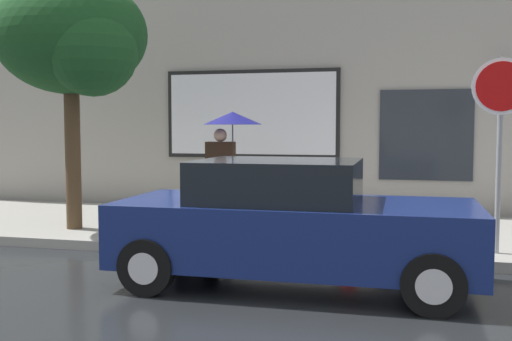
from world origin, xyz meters
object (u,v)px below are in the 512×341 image
object	(u,v)px
pedestrian_with_umbrella	(229,135)
street_tree	(75,40)
fire_hydrant	(350,218)
stop_sign	(501,116)
parked_car	(292,224)

from	to	relation	value
pedestrian_with_umbrella	street_tree	world-z (taller)	street_tree
pedestrian_with_umbrella	fire_hydrant	bearing A→B (deg)	-23.42
street_tree	stop_sign	size ratio (longest dim) A/B	1.60
pedestrian_with_umbrella	stop_sign	xyz separation A→B (m)	(4.20, -1.40, 0.28)
parked_car	fire_hydrant	distance (m)	2.19
parked_car	pedestrian_with_umbrella	size ratio (longest dim) A/B	2.10
fire_hydrant	street_tree	bearing A→B (deg)	-178.56
stop_sign	fire_hydrant	bearing A→B (deg)	167.43
pedestrian_with_umbrella	street_tree	xyz separation A→B (m)	(-2.31, -1.06, 1.56)
parked_car	stop_sign	size ratio (longest dim) A/B	1.58
fire_hydrant	parked_car	bearing A→B (deg)	-103.08
pedestrian_with_umbrella	street_tree	size ratio (longest dim) A/B	0.47
parked_car	street_tree	distance (m)	5.16
fire_hydrant	pedestrian_with_umbrella	size ratio (longest dim) A/B	0.36
pedestrian_with_umbrella	street_tree	distance (m)	2.98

